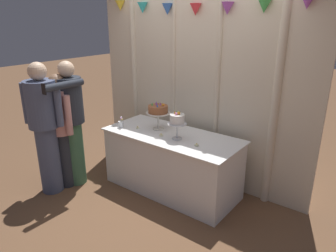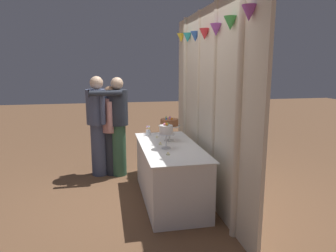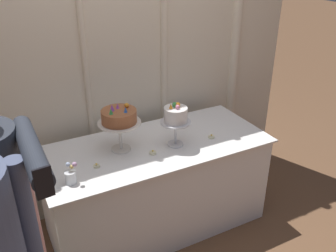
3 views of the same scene
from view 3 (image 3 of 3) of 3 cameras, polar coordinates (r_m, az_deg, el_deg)
The scene contains 9 objects.
ground_plane at distance 3.20m, azimuth -0.93°, elevation -15.81°, with size 24.00×24.00×0.00m, color brown.
draped_curtain at distance 3.04m, azimuth -6.25°, elevation 11.05°, with size 3.20×0.15×2.61m.
cake_table at distance 3.03m, azimuth -1.85°, elevation -9.24°, with size 1.76×0.78×0.78m.
cake_display_nearleft at distance 2.65m, azimuth -7.60°, elevation 1.19°, with size 0.31×0.31×0.37m.
cake_display_nearright at distance 2.70m, azimuth 1.18°, elevation 1.44°, with size 0.23×0.23×0.35m.
flower_vase at distance 2.44m, azimuth -14.86°, elevation -7.44°, with size 0.08×0.07×0.16m.
tealight_far_left at distance 2.59m, azimuth -11.02°, elevation -6.09°, with size 0.05×0.05×0.03m.
tealight_near_left at distance 2.69m, azimuth -2.37°, elevation -4.17°, with size 0.05×0.05×0.03m.
tealight_near_right at distance 2.92m, azimuth 6.74°, elevation -1.68°, with size 0.05×0.05×0.03m.
Camera 3 is at (-1.06, -2.11, 2.17)m, focal length 39.29 mm.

